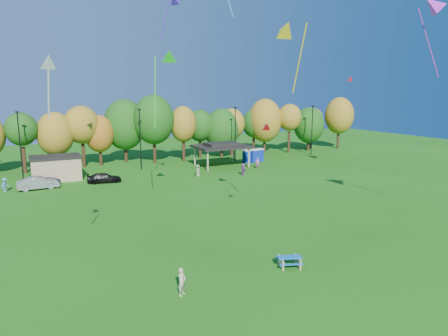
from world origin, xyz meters
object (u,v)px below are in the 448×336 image
car_c (41,181)px  picnic_table (289,261)px  porta_potties (253,156)px  kite_flyer (182,282)px  car_d (104,178)px  car_b (38,183)px

car_c → picnic_table: bearing=-172.6°
porta_potties → kite_flyer: bearing=-125.8°
porta_potties → car_d: 25.53m
picnic_table → car_d: bearing=121.8°
picnic_table → car_d: car_d is taller
porta_potties → car_c: bearing=-174.7°
car_c → kite_flyer: bearing=175.0°
car_c → porta_potties: bearing=-100.2°
kite_flyer → car_c: kite_flyer is taller
car_b → car_d: size_ratio=1.09×
car_b → car_c: (0.34, 1.78, -0.14)m
car_c → car_b: bearing=153.7°
porta_potties → car_c: 32.67m
porta_potties → car_b: bearing=-171.7°
car_b → car_c: size_ratio=1.02×
car_b → car_d: bearing=-92.5°
kite_flyer → car_c: 34.03m
picnic_table → porta_potties: bearing=82.9°
kite_flyer → car_d: bearing=49.5°
kite_flyer → car_c: size_ratio=0.36×
kite_flyer → car_d: 31.85m
porta_potties → car_c: (-32.53, -3.02, -0.46)m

